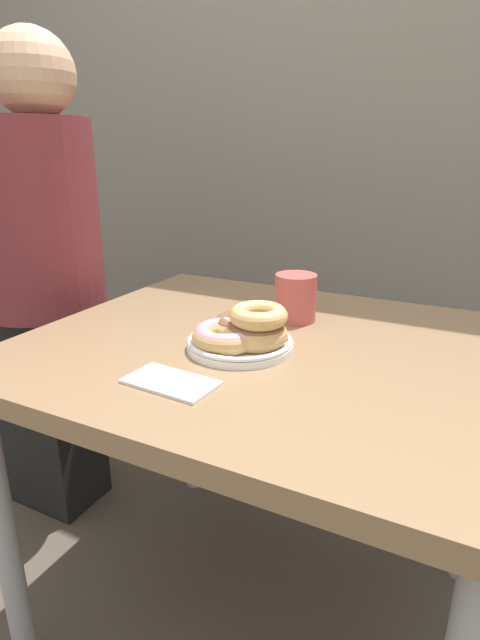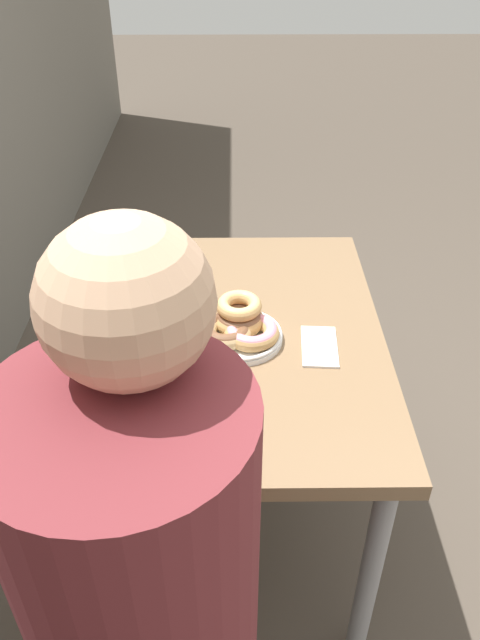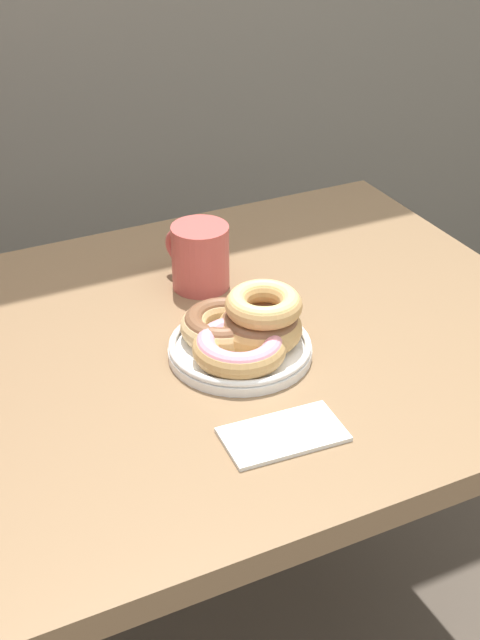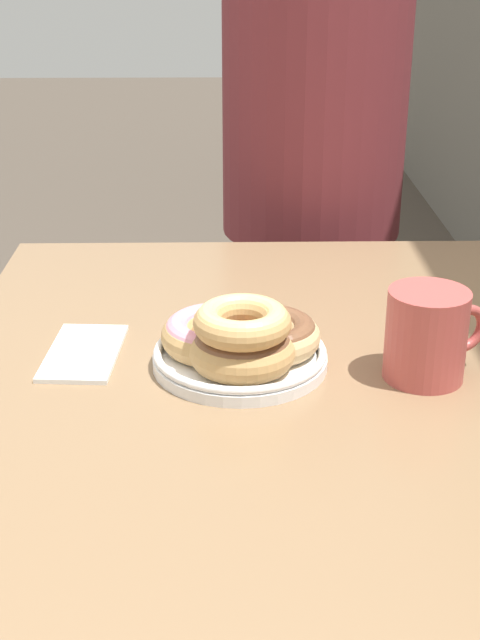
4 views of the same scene
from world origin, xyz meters
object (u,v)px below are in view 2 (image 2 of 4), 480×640
object	(u,v)px
napkin	(319,346)
donut_plate	(240,326)
coffee_mug	(152,314)
person_figure	(143,626)
dining_table	(217,358)

from	to	relation	value
napkin	donut_plate	bearing A→B (deg)	78.19
coffee_mug	person_figure	bearing A→B (deg)	-175.39
donut_plate	coffee_mug	size ratio (longest dim) A/B	1.92
dining_table	person_figure	world-z (taller)	person_figure
donut_plate	person_figure	world-z (taller)	person_figure
person_figure	donut_plate	bearing A→B (deg)	-11.88
dining_table	coffee_mug	world-z (taller)	coffee_mug
dining_table	napkin	bearing A→B (deg)	-104.62
dining_table	donut_plate	xyz separation A→B (m)	(-0.03, -0.06, 0.12)
donut_plate	person_figure	bearing A→B (deg)	168.12
donut_plate	napkin	size ratio (longest dim) A/B	1.50
donut_plate	dining_table	bearing A→B (deg)	66.54
coffee_mug	napkin	world-z (taller)	coffee_mug
dining_table	napkin	size ratio (longest dim) A/B	6.06
person_figure	napkin	distance (m)	0.77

